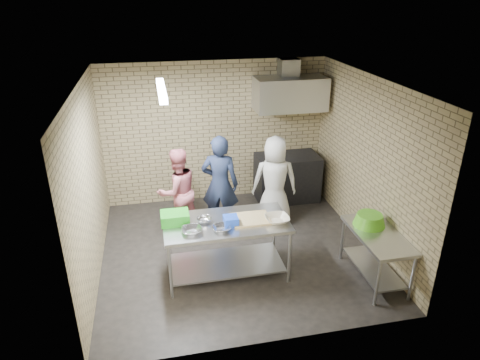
# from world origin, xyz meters

# --- Properties ---
(floor) EXTENTS (4.20, 4.20, 0.00)m
(floor) POSITION_xyz_m (0.00, 0.00, 0.00)
(floor) COLOR black
(floor) RESTS_ON ground
(ceiling) EXTENTS (4.20, 4.20, 0.00)m
(ceiling) POSITION_xyz_m (0.00, 0.00, 2.70)
(ceiling) COLOR black
(ceiling) RESTS_ON ground
(back_wall) EXTENTS (4.20, 0.06, 2.70)m
(back_wall) POSITION_xyz_m (0.00, 2.00, 1.35)
(back_wall) COLOR #97855E
(back_wall) RESTS_ON ground
(front_wall) EXTENTS (4.20, 0.06, 2.70)m
(front_wall) POSITION_xyz_m (0.00, -2.00, 1.35)
(front_wall) COLOR #97855E
(front_wall) RESTS_ON ground
(left_wall) EXTENTS (0.06, 4.00, 2.70)m
(left_wall) POSITION_xyz_m (-2.10, 0.00, 1.35)
(left_wall) COLOR #97855E
(left_wall) RESTS_ON ground
(right_wall) EXTENTS (0.06, 4.00, 2.70)m
(right_wall) POSITION_xyz_m (2.10, 0.00, 1.35)
(right_wall) COLOR #97855E
(right_wall) RESTS_ON ground
(prep_table) EXTENTS (1.75, 0.88, 0.88)m
(prep_table) POSITION_xyz_m (-0.26, -0.56, 0.44)
(prep_table) COLOR #B9BCC1
(prep_table) RESTS_ON floor
(side_counter) EXTENTS (0.60, 1.20, 0.75)m
(side_counter) POSITION_xyz_m (1.80, -1.10, 0.38)
(side_counter) COLOR silver
(side_counter) RESTS_ON floor
(stove) EXTENTS (1.20, 0.70, 0.90)m
(stove) POSITION_xyz_m (1.35, 1.65, 0.45)
(stove) COLOR black
(stove) RESTS_ON floor
(range_hood) EXTENTS (1.30, 0.60, 0.60)m
(range_hood) POSITION_xyz_m (1.35, 1.70, 2.10)
(range_hood) COLOR silver
(range_hood) RESTS_ON back_wall
(hood_duct) EXTENTS (0.35, 0.30, 0.30)m
(hood_duct) POSITION_xyz_m (1.35, 1.85, 2.55)
(hood_duct) COLOR #A5A8AD
(hood_duct) RESTS_ON back_wall
(wall_shelf) EXTENTS (0.80, 0.20, 0.04)m
(wall_shelf) POSITION_xyz_m (1.65, 1.89, 1.92)
(wall_shelf) COLOR #3F2B19
(wall_shelf) RESTS_ON back_wall
(fluorescent_fixture) EXTENTS (0.10, 1.25, 0.08)m
(fluorescent_fixture) POSITION_xyz_m (-1.00, 0.00, 2.64)
(fluorescent_fixture) COLOR white
(fluorescent_fixture) RESTS_ON ceiling
(green_crate) EXTENTS (0.39, 0.29, 0.16)m
(green_crate) POSITION_xyz_m (-0.96, -0.44, 0.96)
(green_crate) COLOR #1F991C
(green_crate) RESTS_ON prep_table
(blue_tub) EXTENTS (0.19, 0.19, 0.13)m
(blue_tub) POSITION_xyz_m (-0.21, -0.66, 0.94)
(blue_tub) COLOR blue
(blue_tub) RESTS_ON prep_table
(cutting_board) EXTENTS (0.54, 0.41, 0.03)m
(cutting_board) POSITION_xyz_m (0.09, -0.58, 0.89)
(cutting_board) COLOR tan
(cutting_board) RESTS_ON prep_table
(mixing_bowl_a) EXTENTS (0.28, 0.28, 0.07)m
(mixing_bowl_a) POSITION_xyz_m (-0.76, -0.76, 0.91)
(mixing_bowl_a) COLOR #B4B6BC
(mixing_bowl_a) RESTS_ON prep_table
(mixing_bowl_b) EXTENTS (0.22, 0.22, 0.07)m
(mixing_bowl_b) POSITION_xyz_m (-0.56, -0.51, 0.91)
(mixing_bowl_b) COLOR #B3B4BA
(mixing_bowl_b) RESTS_ON prep_table
(mixing_bowl_c) EXTENTS (0.26, 0.26, 0.06)m
(mixing_bowl_c) POSITION_xyz_m (-0.36, -0.78, 0.91)
(mixing_bowl_c) COLOR #ADAEB4
(mixing_bowl_c) RESTS_ON prep_table
(ceramic_bowl) EXTENTS (0.35, 0.35, 0.08)m
(ceramic_bowl) POSITION_xyz_m (0.44, -0.71, 0.92)
(ceramic_bowl) COLOR beige
(ceramic_bowl) RESTS_ON prep_table
(green_basin) EXTENTS (0.46, 0.46, 0.17)m
(green_basin) POSITION_xyz_m (1.78, -0.85, 0.83)
(green_basin) COLOR #59C626
(green_basin) RESTS_ON side_counter
(bottle_red) EXTENTS (0.07, 0.07, 0.18)m
(bottle_red) POSITION_xyz_m (1.40, 1.89, 2.03)
(bottle_red) COLOR #B22619
(bottle_red) RESTS_ON wall_shelf
(bottle_green) EXTENTS (0.06, 0.06, 0.15)m
(bottle_green) POSITION_xyz_m (1.80, 1.89, 2.02)
(bottle_green) COLOR green
(bottle_green) RESTS_ON wall_shelf
(man_navy) EXTENTS (0.72, 0.59, 1.72)m
(man_navy) POSITION_xyz_m (-0.13, 0.72, 0.86)
(man_navy) COLOR black
(man_navy) RESTS_ON floor
(woman_pink) EXTENTS (0.90, 0.81, 1.51)m
(woman_pink) POSITION_xyz_m (-0.84, 0.83, 0.75)
(woman_pink) COLOR #D4707B
(woman_pink) RESTS_ON floor
(woman_white) EXTENTS (0.86, 0.64, 1.60)m
(woman_white) POSITION_xyz_m (0.84, 0.79, 0.80)
(woman_white) COLOR white
(woman_white) RESTS_ON floor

